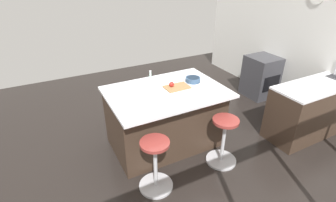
{
  "coord_description": "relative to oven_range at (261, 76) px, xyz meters",
  "views": [
    {
      "loc": [
        1.61,
        2.77,
        2.55
      ],
      "look_at": [
        0.11,
        -0.09,
        0.81
      ],
      "focal_mm": 27.1,
      "sensor_mm": 36.0,
      "label": 1
    }
  ],
  "objects": [
    {
      "name": "cutting_board",
      "position": [
        2.42,
        0.61,
        0.53
      ],
      "size": [
        0.36,
        0.24,
        0.02
      ],
      "primitive_type": "cube",
      "color": "olive",
      "rests_on": "kitchen_island"
    },
    {
      "name": "stool_by_window",
      "position": [
        2.08,
        1.36,
        -0.1
      ],
      "size": [
        0.44,
        0.44,
        0.72
      ],
      "color": "#B7B7BC",
      "rests_on": "ground_plane"
    },
    {
      "name": "oven_range",
      "position": [
        0.0,
        0.0,
        0.0
      ],
      "size": [
        0.6,
        0.61,
        0.87
      ],
      "color": "#38383D",
      "rests_on": "ground_plane"
    },
    {
      "name": "ground_plane",
      "position": [
        2.49,
        0.77,
        -0.44
      ],
      "size": [
        7.5,
        7.5,
        0.0
      ],
      "primitive_type": "plane",
      "color": "black"
    },
    {
      "name": "apple_red",
      "position": [
        2.49,
        0.58,
        0.57
      ],
      "size": [
        0.07,
        0.07,
        0.07
      ],
      "primitive_type": "sphere",
      "color": "red",
      "rests_on": "cutting_board"
    },
    {
      "name": "fruit_bowl",
      "position": [
        2.09,
        0.53,
        0.56
      ],
      "size": [
        0.23,
        0.23,
        0.07
      ],
      "color": "#334C6B",
      "rests_on": "kitchen_island"
    },
    {
      "name": "sink_cabinet",
      "position": [
        -0.0,
        1.44,
        0.02
      ],
      "size": [
        2.18,
        0.6,
        1.18
      ],
      "color": "#38281E",
      "rests_on": "ground_plane"
    },
    {
      "name": "interior_partition_left",
      "position": [
        -0.35,
        0.77,
        1.03
      ],
      "size": [
        0.15,
        5.77,
        2.92
      ],
      "color": "silver",
      "rests_on": "ground_plane"
    },
    {
      "name": "kitchen_island",
      "position": [
        2.6,
        0.58,
        0.05
      ],
      "size": [
        1.68,
        1.19,
        0.95
      ],
      "color": "#38281E",
      "rests_on": "ground_plane"
    },
    {
      "name": "stool_middle",
      "position": [
        3.13,
        1.36,
        -0.1
      ],
      "size": [
        0.44,
        0.44,
        0.72
      ],
      "color": "#B7B7BC",
      "rests_on": "ground_plane"
    },
    {
      "name": "water_bottle",
      "position": [
        2.81,
        0.54,
        0.64
      ],
      "size": [
        0.06,
        0.06,
        0.31
      ],
      "color": "silver",
      "rests_on": "kitchen_island"
    }
  ]
}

